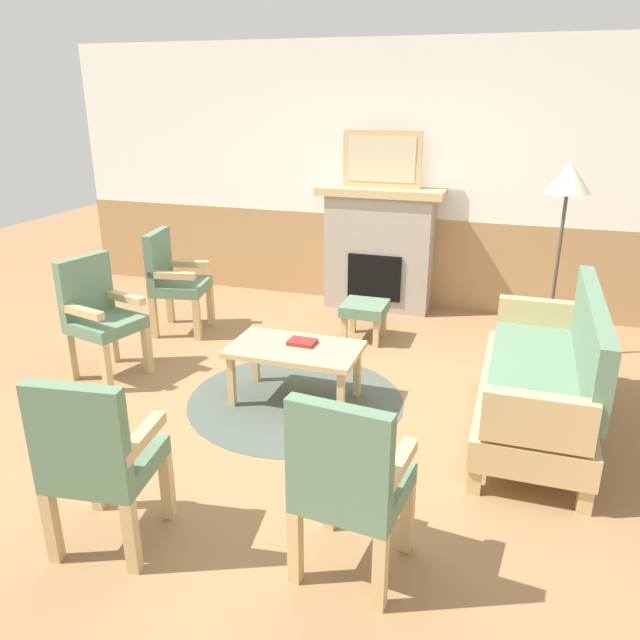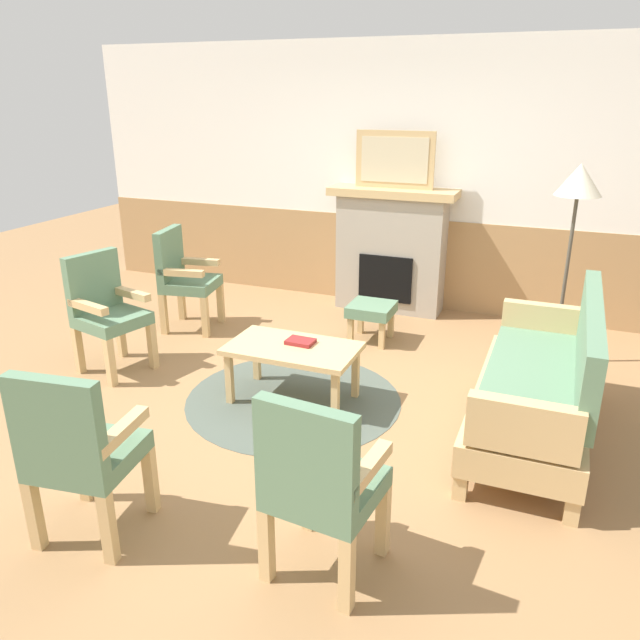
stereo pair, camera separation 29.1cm
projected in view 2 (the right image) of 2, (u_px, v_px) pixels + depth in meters
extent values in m
plane|color=#997047|center=(303.00, 404.00, 4.67)|extent=(14.00, 14.00, 0.00)
cube|color=white|center=(400.00, 178.00, 6.46)|extent=(7.20, 0.12, 2.70)
cube|color=#A87F51|center=(395.00, 261.00, 6.71)|extent=(7.20, 0.02, 0.95)
cube|color=#A39989|center=(391.00, 254.00, 6.50)|extent=(1.10, 0.36, 1.20)
cube|color=black|center=(385.00, 279.00, 6.41)|extent=(0.56, 0.02, 0.48)
cube|color=tan|center=(393.00, 192.00, 6.28)|extent=(1.30, 0.44, 0.08)
cube|color=tan|center=(395.00, 160.00, 6.17)|extent=(0.80, 0.03, 0.56)
cube|color=beige|center=(394.00, 160.00, 6.15)|extent=(0.68, 0.01, 0.44)
cube|color=tan|center=(497.00, 370.00, 5.03)|extent=(0.08, 0.08, 0.16)
cube|color=tan|center=(460.00, 485.00, 3.57)|extent=(0.08, 0.08, 0.16)
cube|color=tan|center=(576.00, 382.00, 4.82)|extent=(0.08, 0.08, 0.16)
cube|color=tan|center=(572.00, 510.00, 3.36)|extent=(0.08, 0.08, 0.16)
cube|color=tan|center=(530.00, 402.00, 4.13)|extent=(0.70, 1.80, 0.20)
cube|color=#5B7F60|center=(533.00, 381.00, 4.08)|extent=(0.60, 1.70, 0.12)
cube|color=#5B7F60|center=(589.00, 344.00, 3.87)|extent=(0.10, 1.70, 0.50)
cube|color=tan|center=(543.00, 323.00, 4.78)|extent=(0.60, 0.10, 0.30)
cube|color=tan|center=(524.00, 427.00, 3.30)|extent=(0.60, 0.10, 0.30)
cube|color=tan|center=(229.00, 378.00, 4.62)|extent=(0.05, 0.05, 0.40)
cube|color=tan|center=(335.00, 398.00, 4.33)|extent=(0.05, 0.05, 0.40)
cube|color=tan|center=(257.00, 356.00, 5.00)|extent=(0.05, 0.05, 0.40)
cube|color=tan|center=(356.00, 373.00, 4.71)|extent=(0.05, 0.05, 0.40)
cube|color=tan|center=(293.00, 348.00, 4.59)|extent=(0.96, 0.56, 0.04)
cylinder|color=#4C564C|center=(293.00, 399.00, 4.73)|extent=(1.63, 1.63, 0.01)
cube|color=maroon|center=(300.00, 342.00, 4.62)|extent=(0.21, 0.15, 0.03)
cube|color=tan|center=(350.00, 331.00, 5.72)|extent=(0.05, 0.05, 0.26)
cube|color=tan|center=(382.00, 335.00, 5.62)|extent=(0.05, 0.05, 0.26)
cube|color=tan|center=(361.00, 320.00, 5.98)|extent=(0.05, 0.05, 0.26)
cube|color=tan|center=(391.00, 324.00, 5.88)|extent=(0.05, 0.05, 0.26)
cube|color=#5B7F60|center=(372.00, 309.00, 5.74)|extent=(0.40, 0.40, 0.10)
cube|color=tan|center=(152.00, 346.00, 5.21)|extent=(0.07, 0.07, 0.40)
cube|color=tan|center=(110.00, 362.00, 4.89)|extent=(0.07, 0.07, 0.40)
cube|color=tan|center=(121.00, 335.00, 5.44)|extent=(0.07, 0.07, 0.40)
cube|color=tan|center=(78.00, 350.00, 5.12)|extent=(0.07, 0.07, 0.40)
cube|color=#5B7F60|center=(112.00, 320.00, 5.08)|extent=(0.58, 0.58, 0.10)
cube|color=#5B7F60|center=(93.00, 281.00, 5.09)|extent=(0.19, 0.49, 0.48)
cube|color=tan|center=(131.00, 293.00, 5.17)|extent=(0.44, 0.18, 0.06)
cube|color=tan|center=(88.00, 307.00, 4.86)|extent=(0.44, 0.18, 0.06)
cube|color=tan|center=(221.00, 303.00, 6.25)|extent=(0.07, 0.07, 0.40)
cube|color=tan|center=(205.00, 317.00, 5.86)|extent=(0.07, 0.07, 0.40)
cube|color=tan|center=(182.00, 300.00, 6.33)|extent=(0.07, 0.07, 0.40)
cube|color=tan|center=(164.00, 314.00, 5.94)|extent=(0.07, 0.07, 0.40)
cube|color=#5B7F60|center=(191.00, 284.00, 6.01)|extent=(0.56, 0.56, 0.10)
cube|color=#5B7F60|center=(169.00, 254.00, 5.94)|extent=(0.16, 0.49, 0.48)
cube|color=tan|center=(198.00, 261.00, 6.14)|extent=(0.45, 0.15, 0.06)
cube|color=tan|center=(181.00, 273.00, 5.76)|extent=(0.45, 0.15, 0.06)
cube|color=tan|center=(309.00, 496.00, 3.28)|extent=(0.07, 0.07, 0.40)
cube|color=tan|center=(383.00, 520.00, 3.10)|extent=(0.07, 0.07, 0.40)
cube|color=tan|center=(266.00, 544.00, 2.93)|extent=(0.07, 0.07, 0.40)
cube|color=tan|center=(347.00, 574.00, 2.75)|extent=(0.07, 0.07, 0.40)
cube|color=#5B7F60|center=(326.00, 488.00, 2.93)|extent=(0.53, 0.53, 0.10)
cube|color=#5B7F60|center=(305.00, 456.00, 2.66)|extent=(0.49, 0.13, 0.48)
cube|color=tan|center=(288.00, 446.00, 2.96)|extent=(0.11, 0.44, 0.06)
cube|color=tan|center=(367.00, 469.00, 2.78)|extent=(0.11, 0.44, 0.06)
cube|color=tan|center=(84.00, 468.00, 3.52)|extent=(0.07, 0.07, 0.40)
cube|color=tan|center=(151.00, 479.00, 3.42)|extent=(0.07, 0.07, 0.40)
cube|color=tan|center=(34.00, 515.00, 3.14)|extent=(0.07, 0.07, 0.40)
cube|color=tan|center=(108.00, 528.00, 3.04)|extent=(0.07, 0.07, 0.40)
cube|color=#5B7F60|center=(89.00, 455.00, 3.19)|extent=(0.54, 0.54, 0.10)
cube|color=#5B7F60|center=(56.00, 425.00, 2.91)|extent=(0.49, 0.14, 0.48)
cube|color=tan|center=(49.00, 421.00, 3.18)|extent=(0.13, 0.45, 0.06)
cube|color=tan|center=(121.00, 431.00, 3.09)|extent=(0.13, 0.45, 0.06)
cylinder|color=#332D28|center=(554.00, 360.00, 5.39)|extent=(0.24, 0.24, 0.03)
cylinder|color=#4C473D|center=(565.00, 281.00, 5.14)|extent=(0.03, 0.03, 1.40)
cone|color=beige|center=(580.00, 179.00, 4.85)|extent=(0.36, 0.36, 0.25)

